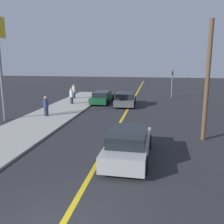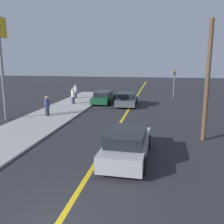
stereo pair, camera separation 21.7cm
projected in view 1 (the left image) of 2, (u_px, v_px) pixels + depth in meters
name	position (u px, v px, depth m)	size (l,w,h in m)	color
road_center_line	(129.00, 107.00, 23.88)	(0.20, 60.00, 0.01)	gold
sidewalk_left	(55.00, 114.00, 20.77)	(3.98, 27.59, 0.11)	#9E9E99
car_near_right_lane	(128.00, 144.00, 11.39)	(2.04, 4.79, 1.37)	#9E9EA3
car_ahead_center	(125.00, 99.00, 24.62)	(2.14, 4.42, 1.28)	#4C5156
car_far_distant	(102.00, 97.00, 26.23)	(1.91, 4.81, 1.22)	#144728
pedestrian_near_curb	(46.00, 106.00, 19.56)	(0.40, 0.40, 1.57)	#282D3D
pedestrian_mid_group	(72.00, 96.00, 24.97)	(0.36, 0.36, 1.61)	#282D3D
pedestrian_far_standing	(74.00, 91.00, 28.53)	(0.36, 0.36, 1.59)	#282D3D
traffic_light	(172.00, 80.00, 29.52)	(0.18, 0.40, 3.24)	slate
utility_pole	(207.00, 82.00, 13.52)	(0.24, 0.24, 6.56)	brown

